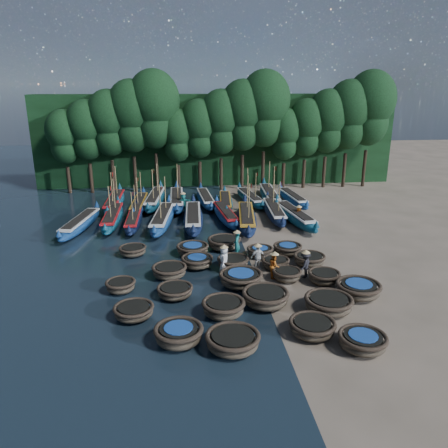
{
  "coord_description": "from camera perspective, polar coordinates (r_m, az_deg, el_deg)",
  "views": [
    {
      "loc": [
        -4.38,
        -26.53,
        11.03
      ],
      "look_at": [
        -1.27,
        3.6,
        1.3
      ],
      "focal_mm": 35.0,
      "sensor_mm": 36.0,
      "label": 1
    }
  ],
  "objects": [
    {
      "name": "long_boat_15",
      "position": [
        42.38,
        3.39,
        3.42
      ],
      "size": [
        2.44,
        7.65,
        3.28
      ],
      "rotation": [
        0.0,
        0.0,
        0.15
      ],
      "color": "navy",
      "rests_on": "ground"
    },
    {
      "name": "coracle_17",
      "position": [
        27.27,
        1.2,
        -5.03
      ],
      "size": [
        2.32,
        2.32,
        0.78
      ],
      "rotation": [
        0.0,
        0.0,
        0.32
      ],
      "color": "#4D4130",
      "rests_on": "ground"
    },
    {
      "name": "fisherman_3",
      "position": [
        26.41,
        10.56,
        -5.15
      ],
      "size": [
        1.14,
        1.21,
        1.85
      ],
      "rotation": [
        0.0,
        0.0,
        4.04
      ],
      "color": "black",
      "rests_on": "ground"
    },
    {
      "name": "long_boat_3",
      "position": [
        35.83,
        -8.02,
        0.71
      ],
      "size": [
        2.49,
        8.93,
        3.81
      ],
      "rotation": [
        0.0,
        0.0,
        -0.11
      ],
      "color": "navy",
      "rests_on": "ground"
    },
    {
      "name": "coracle_9",
      "position": [
        24.94,
        17.15,
        -8.1
      ],
      "size": [
        2.45,
        2.45,
        0.81
      ],
      "rotation": [
        0.0,
        0.0,
        -0.02
      ],
      "color": "#4D4130",
      "rests_on": "ground"
    },
    {
      "name": "coracle_11",
      "position": [
        24.0,
        -6.43,
        -8.69
      ],
      "size": [
        2.37,
        2.37,
        0.64
      ],
      "rotation": [
        0.0,
        0.0,
        0.35
      ],
      "color": "#4D4130",
      "rests_on": "ground"
    },
    {
      "name": "coracle_8",
      "position": [
        23.01,
        13.5,
        -10.07
      ],
      "size": [
        2.54,
        2.54,
        0.81
      ],
      "rotation": [
        0.0,
        0.0,
        0.11
      ],
      "color": "#4D4130",
      "rests_on": "ground"
    },
    {
      "name": "long_boat_16",
      "position": [
        43.22,
        5.96,
        3.74
      ],
      "size": [
        2.0,
        8.85,
        3.76
      ],
      "rotation": [
        0.0,
        0.0,
        -0.05
      ],
      "color": "navy",
      "rests_on": "ground"
    },
    {
      "name": "long_boat_8",
      "position": [
        36.76,
        9.19,
        1.07
      ],
      "size": [
        2.69,
        8.68,
        1.54
      ],
      "rotation": [
        0.0,
        0.0,
        0.14
      ],
      "color": "navy",
      "rests_on": "ground"
    },
    {
      "name": "tree_0",
      "position": [
        48.23,
        -20.16,
        10.72
      ],
      "size": [
        3.68,
        3.68,
        8.68
      ],
      "color": "black",
      "rests_on": "ground"
    },
    {
      "name": "coracle_16",
      "position": [
        27.53,
        -3.53,
        -4.88
      ],
      "size": [
        2.33,
        2.33,
        0.75
      ],
      "rotation": [
        0.0,
        0.0,
        0.29
      ],
      "color": "#4D4130",
      "rests_on": "ground"
    },
    {
      "name": "coracle_21",
      "position": [
        29.57,
        -4.13,
        -3.27
      ],
      "size": [
        2.21,
        2.21,
        0.73
      ],
      "rotation": [
        0.0,
        0.0,
        -0.08
      ],
      "color": "#4D4130",
      "rests_on": "ground"
    },
    {
      "name": "coracle_24",
      "position": [
        29.92,
        8.3,
        -3.21
      ],
      "size": [
        2.09,
        2.09,
        0.68
      ],
      "rotation": [
        0.0,
        0.0,
        0.16
      ],
      "color": "#4D4130",
      "rests_on": "ground"
    },
    {
      "name": "fisherman_2",
      "position": [
        26.16,
        6.58,
        -5.26
      ],
      "size": [
        0.67,
        0.82,
        1.74
      ],
      "rotation": [
        0.0,
        0.0,
        1.45
      ],
      "color": "#C16019",
      "rests_on": "ground"
    },
    {
      "name": "long_boat_17",
      "position": [
        42.76,
        8.93,
        3.36
      ],
      "size": [
        2.09,
        7.78,
        1.37
      ],
      "rotation": [
        0.0,
        0.0,
        0.1
      ],
      "color": "navy",
      "rests_on": "ground"
    },
    {
      "name": "long_boat_14",
      "position": [
        40.68,
        0.18,
        2.83
      ],
      "size": [
        1.95,
        7.69,
        1.36
      ],
      "rotation": [
        0.0,
        0.0,
        -0.08
      ],
      "color": "navy",
      "rests_on": "ground"
    },
    {
      "name": "coracle_5",
      "position": [
        22.33,
        -11.7,
        -11.08
      ],
      "size": [
        2.02,
        2.02,
        0.67
      ],
      "rotation": [
        0.0,
        0.0,
        -0.01
      ],
      "color": "#4D4130",
      "rests_on": "ground"
    },
    {
      "name": "fisherman_0",
      "position": [
        26.49,
        0.01,
        -4.6
      ],
      "size": [
        0.65,
        0.91,
        1.95
      ],
      "rotation": [
        0.0,
        0.0,
        4.6
      ],
      "color": "silver",
      "rests_on": "ground"
    },
    {
      "name": "long_boat_13",
      "position": [
        42.01,
        -2.43,
        3.31
      ],
      "size": [
        1.92,
        7.79,
        1.37
      ],
      "rotation": [
        0.0,
        0.0,
        0.07
      ],
      "color": "navy",
      "rests_on": "ground"
    },
    {
      "name": "tree_11",
      "position": [
        48.7,
        10.71,
        12.34
      ],
      "size": [
        4.09,
        4.09,
        9.65
      ],
      "color": "black",
      "rests_on": "ground"
    },
    {
      "name": "tree_9",
      "position": [
        47.47,
        5.33,
        14.89
      ],
      "size": [
        5.34,
        5.34,
        12.58
      ],
      "color": "black",
      "rests_on": "ground"
    },
    {
      "name": "coracle_6",
      "position": [
        22.01,
        -0.07,
        -10.84
      ],
      "size": [
        2.62,
        2.62,
        0.83
      ],
      "rotation": [
        0.0,
        0.0,
        -0.39
      ],
      "color": "#4D4130",
      "rests_on": "ground"
    },
    {
      "name": "tree_14",
      "position": [
        50.94,
        18.55,
        14.27
      ],
      "size": [
        5.34,
        5.34,
        12.58
      ],
      "color": "black",
      "rests_on": "ground"
    },
    {
      "name": "coracle_23",
      "position": [
        29.27,
        4.73,
        -3.58
      ],
      "size": [
        2.14,
        2.14,
        0.66
      ],
      "rotation": [
        0.0,
        0.0,
        -0.39
      ],
      "color": "#4D4130",
      "rests_on": "ground"
    },
    {
      "name": "coracle_14",
      "position": [
        26.1,
        12.94,
        -6.71
      ],
      "size": [
        2.1,
        2.1,
        0.7
      ],
      "rotation": [
        0.0,
        0.0,
        0.23
      ],
      "color": "#4D4130",
      "rests_on": "ground"
    },
    {
      "name": "tree_7",
      "position": [
        46.9,
        -0.39,
        13.27
      ],
      "size": [
        4.51,
        4.51,
        10.63
      ],
      "color": "black",
      "rests_on": "ground"
    },
    {
      "name": "coracle_18",
      "position": [
        27.6,
        6.74,
        -5.05
      ],
      "size": [
        1.98,
        1.98,
        0.64
      ],
      "rotation": [
        0.0,
        0.0,
        -0.22
      ],
      "color": "#4D4130",
      "rests_on": "ground"
    },
    {
      "name": "coracle_3",
      "position": [
        20.95,
        11.45,
        -13.05
      ],
      "size": [
        2.19,
        2.19,
        0.72
      ],
      "rotation": [
        0.0,
        0.0,
        -0.02
      ],
      "color": "#4D4130",
      "rests_on": "ground"
    },
    {
      "name": "coracle_2",
      "position": [
        19.52,
        1.15,
        -15.0
      ],
      "size": [
        2.61,
        2.61,
        0.79
      ],
      "rotation": [
        0.0,
        0.0,
        0.17
      ],
      "color": "#4D4130",
      "rests_on": "ground"
    },
    {
      "name": "ground",
      "position": [
        29.07,
        3.24,
        -4.52
      ],
      "size": [
        120.0,
        120.0,
        0.0
      ],
      "primitive_type": "plane",
      "color": "gray",
      "rests_on": "ground"
    },
    {
      "name": "long_boat_2",
      "position": [
        36.19,
        -11.73,
        0.52
      ],
      "size": [
        1.33,
        7.48,
        3.18
      ],
      "rotation": [
        0.0,
        0.0,
        0.0
      ],
      "color": "#10223D",
      "rests_on": "ground"
    },
    {
      "name": "tree_10",
      "position": [
        48.17,
        7.98,
        11.61
      ],
      "size": [
        3.68,
        3.68,
        8.68
      ],
      "color": "black",
      "rests_on": "ground"
    },
    {
      "name": "foliage_wall",
      "position": [
        50.59,
        -0.89,
        10.96
      ],
      "size": [
        40.0,
        3.0,
        10.0
      ],
      "primitive_type": "cube",
      "color": "black",
      "rests_on": "ground"
    },
    {
      "name": "long_boat_4",
      "position": [
        35.72,
        -4.04,
        0.8
      ],
      "size": [
        1.9,
        9.1,
        1.6
      ],
      "rotation": [
        0.0,
        0.0,
        -0.04
      ],
      "color": "#10223D",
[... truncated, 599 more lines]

